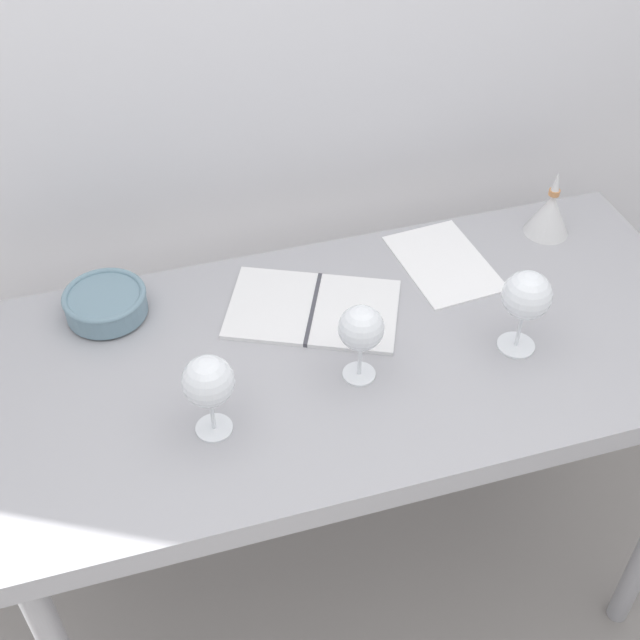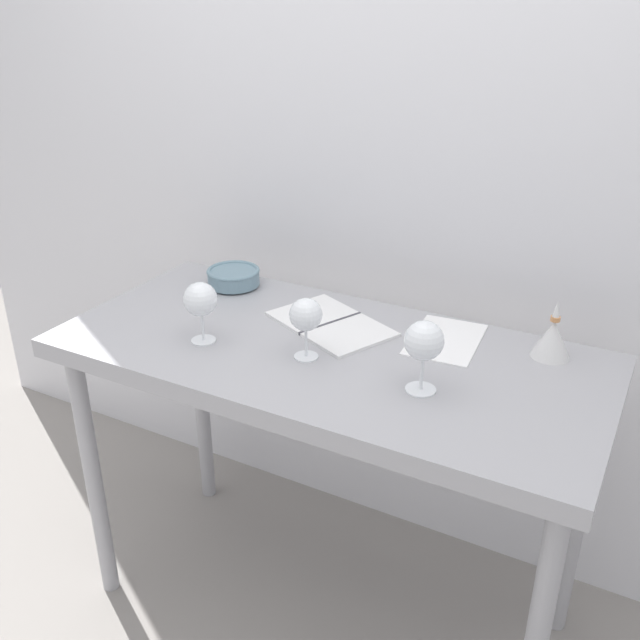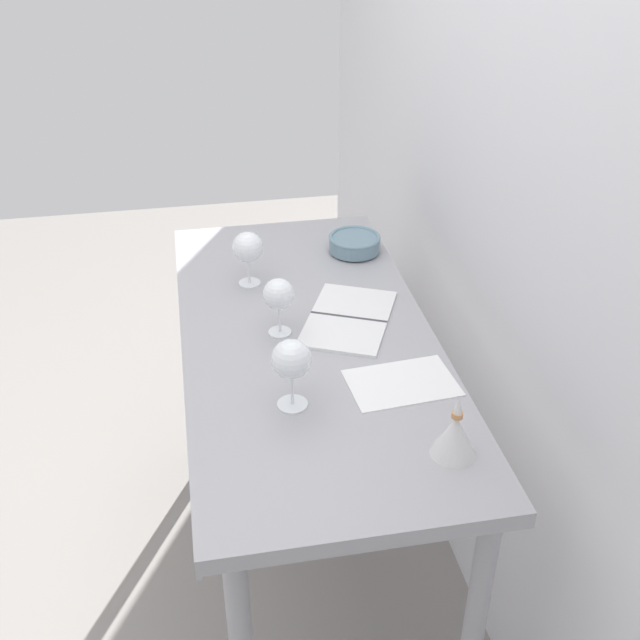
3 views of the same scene
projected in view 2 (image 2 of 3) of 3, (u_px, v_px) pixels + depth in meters
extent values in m
plane|color=gray|center=(327.00, 604.00, 2.19)|extent=(6.00, 6.00, 0.00)
cube|color=silver|center=(409.00, 153.00, 2.02)|extent=(3.80, 0.04, 2.60)
cube|color=#9C9CA1|center=(328.00, 354.00, 1.81)|extent=(1.40, 0.64, 0.04)
cube|color=#9C9CA1|center=(259.00, 417.00, 1.55)|extent=(1.40, 0.01, 0.05)
cylinder|color=#9C9CA1|center=(93.00, 477.00, 2.07)|extent=(0.05, 0.05, 0.86)
cylinder|color=#9C9CA1|center=(201.00, 395.00, 2.48)|extent=(0.05, 0.05, 0.86)
cylinder|color=#9C9CA1|center=(578.00, 511.00, 1.93)|extent=(0.05, 0.05, 0.86)
cylinder|color=white|center=(306.00, 356.00, 1.75)|extent=(0.06, 0.06, 0.00)
cylinder|color=white|center=(306.00, 342.00, 1.73)|extent=(0.01, 0.01, 0.08)
sphere|color=white|center=(306.00, 315.00, 1.70)|extent=(0.08, 0.08, 0.08)
cylinder|color=maroon|center=(306.00, 320.00, 1.70)|extent=(0.06, 0.06, 0.03)
cylinder|color=white|center=(421.00, 389.00, 1.61)|extent=(0.07, 0.07, 0.00)
cylinder|color=white|center=(422.00, 372.00, 1.59)|extent=(0.01, 0.01, 0.08)
sphere|color=white|center=(424.00, 341.00, 1.55)|extent=(0.09, 0.09, 0.09)
cylinder|color=maroon|center=(424.00, 347.00, 1.56)|extent=(0.06, 0.06, 0.02)
cylinder|color=white|center=(204.00, 340.00, 1.83)|extent=(0.06, 0.06, 0.00)
cylinder|color=white|center=(203.00, 326.00, 1.81)|extent=(0.01, 0.01, 0.08)
sphere|color=white|center=(200.00, 299.00, 1.78)|extent=(0.09, 0.09, 0.09)
cylinder|color=maroon|center=(201.00, 305.00, 1.78)|extent=(0.06, 0.06, 0.02)
cube|color=silver|center=(313.00, 314.00, 1.97)|extent=(0.24, 0.26, 0.01)
cube|color=silver|center=(350.00, 335.00, 1.85)|extent=(0.24, 0.26, 0.01)
cube|color=#3F3F47|center=(331.00, 324.00, 1.91)|extent=(0.09, 0.19, 0.01)
cube|color=white|center=(446.00, 339.00, 1.83)|extent=(0.19, 0.27, 0.00)
cylinder|color=#4C4C4C|center=(234.00, 285.00, 2.16)|extent=(0.12, 0.12, 0.01)
cylinder|color=slate|center=(234.00, 278.00, 2.15)|extent=(0.16, 0.16, 0.04)
torus|color=slate|center=(233.00, 271.00, 2.14)|extent=(0.16, 0.16, 0.01)
cone|color=silver|center=(552.00, 339.00, 1.73)|extent=(0.10, 0.10, 0.10)
cylinder|color=#C17F4C|center=(555.00, 319.00, 1.71)|extent=(0.02, 0.02, 0.01)
cone|color=silver|center=(557.00, 308.00, 1.70)|extent=(0.02, 0.02, 0.04)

